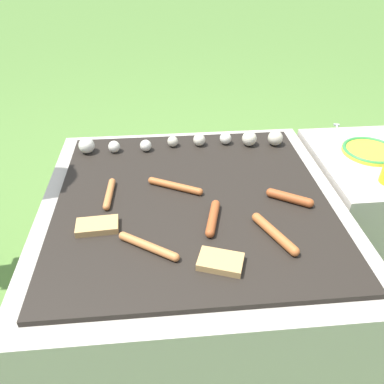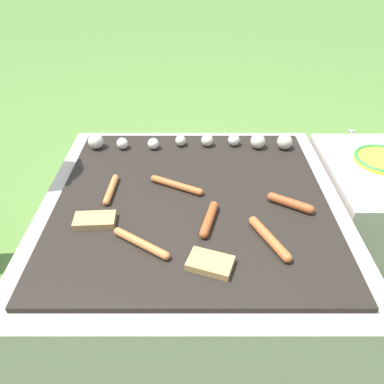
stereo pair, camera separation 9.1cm
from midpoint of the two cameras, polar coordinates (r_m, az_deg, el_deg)
name	(u,v)px [view 1 (the left image)]	position (r m, az deg, el deg)	size (l,w,h in m)	color
ground_plane	(192,288)	(1.49, -1.79, -14.48)	(14.00, 14.00, 0.00)	#567F38
grill	(192,247)	(1.33, -1.97, -8.49)	(0.96, 0.96, 0.44)	#B2AA9E
side_ledge	(359,205)	(1.64, 22.72, -1.86)	(0.41, 0.52, 0.44)	#B2AA9E
sausage_mid_right	(175,186)	(1.22, -4.72, 0.87)	(0.18, 0.10, 0.02)	#B7602D
sausage_back_center	(148,246)	(1.02, -9.26, -8.23)	(0.16, 0.12, 0.02)	#C6753D
sausage_front_left	(275,233)	(1.05, 10.06, -6.31)	(0.09, 0.17, 0.03)	#B7602D
sausage_front_center	(109,194)	(1.22, -14.56, -0.31)	(0.03, 0.16, 0.02)	#C6753D
sausage_front_right	(213,218)	(1.09, 0.82, -4.05)	(0.06, 0.15, 0.03)	#A34C23
sausage_back_left	(290,198)	(1.19, 12.57, -0.91)	(0.13, 0.09, 0.03)	#A34C23
bread_slice_right	(97,226)	(1.11, -16.53, -5.04)	(0.12, 0.07, 0.02)	tan
bread_slice_center	(221,262)	(0.97, 1.65, -10.65)	(0.13, 0.11, 0.02)	tan
mushroom_row	(190,141)	(1.45, -2.08, 7.68)	(0.78, 0.08, 0.06)	silver
plate_colorful	(370,151)	(1.56, 24.04, 5.72)	(0.21, 0.21, 0.02)	yellow
fork_utensil	(339,134)	(1.65, 20.04, 8.29)	(0.07, 0.20, 0.01)	silver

